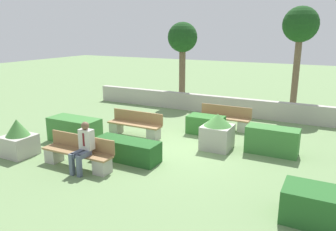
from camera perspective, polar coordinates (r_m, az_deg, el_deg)
ground_plane at (r=10.44m, az=1.27°, el=-5.74°), size 60.00×60.00×0.00m
perimeter_wall at (r=14.76m, az=9.80°, el=1.73°), size 13.31×0.30×0.78m
bench_front at (r=9.31m, az=-15.40°, el=-6.62°), size 2.18×0.49×0.85m
bench_left_side at (r=11.63m, az=-5.78°, el=-1.92°), size 2.03×0.48×0.85m
bench_right_side at (r=12.60m, az=9.74°, el=-0.77°), size 1.98×0.49×0.85m
person_seated_man at (r=8.85m, az=-14.50°, el=-4.96°), size 0.38×0.63×1.33m
hedge_block_near_left at (r=10.36m, az=17.65°, el=-4.19°), size 1.53×0.62×0.82m
hedge_block_near_right at (r=11.44m, az=-15.95°, el=-2.38°), size 1.77×0.79×0.79m
hedge_block_mid_left at (r=9.52m, az=-7.13°, el=-5.97°), size 1.93×0.69×0.60m
hedge_block_far_left at (r=11.88m, az=6.57°, el=-1.62°), size 1.28×0.72×0.65m
planter_corner_left at (r=10.67m, az=-24.59°, el=-3.76°), size 0.84×0.84×1.12m
planter_corner_right at (r=10.37m, az=8.58°, el=-2.77°), size 0.90×0.90×1.13m
tree_leftmost at (r=16.41m, az=2.55°, el=12.92°), size 1.45×1.45×4.03m
tree_center_left at (r=15.58m, az=22.05°, el=13.94°), size 1.52×1.52×4.64m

